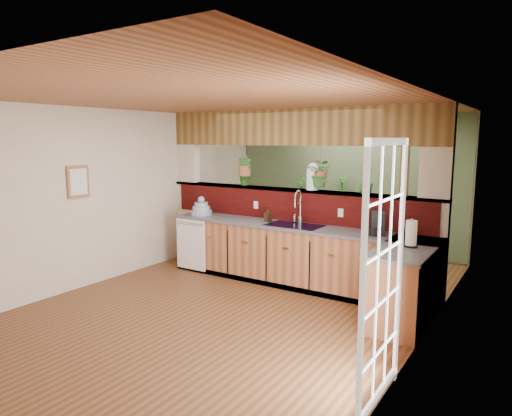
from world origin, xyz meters
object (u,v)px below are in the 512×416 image
Objects in this scene: dish_stack at (201,209)px; shelving_console at (319,223)px; soap_dispenser at (268,215)px; coffee_maker at (377,224)px; faucet at (299,206)px; paper_towel at (411,234)px; glass_jar at (312,176)px.

dish_stack reaches higher than shelving_console.
coffee_maker reaches higher than soap_dispenser.
faucet reaches higher than dish_stack.
dish_stack is 3.54m from paper_towel.
faucet is 0.49m from glass_jar.
soap_dispenser is 0.51× the size of glass_jar.
soap_dispenser is 2.31m from paper_towel.
glass_jar is (0.57, 0.33, 0.59)m from soap_dispenser.
paper_towel is (1.79, -0.61, -0.12)m from faucet.
paper_towel reaches higher than coffee_maker.
glass_jar is at bearing -76.17° from shelving_console.
coffee_maker is (1.70, -0.04, 0.04)m from soap_dispenser.
shelving_console is at bearing 65.12° from dish_stack.
glass_jar is (-1.13, 0.37, 0.55)m from coffee_maker.
paper_towel reaches higher than shelving_console.
glass_jar is 0.27× the size of shelving_console.
coffee_maker is 3.01m from shelving_console.
coffee_maker is (1.24, -0.15, -0.12)m from faucet.
soap_dispenser is at bearing 2.91° from dish_stack.
coffee_maker is at bearing -6.72° from faucet.
glass_jar is at bearing 30.09° from soap_dispenser.
dish_stack is 2.96m from coffee_maker.
glass_jar is at bearing 12.22° from dish_stack.
coffee_maker is 1.31m from glass_jar.
soap_dispenser is 0.65× the size of coffee_maker.
dish_stack is 1.26m from soap_dispenser.
shelving_console is at bearing 107.20° from faucet.
faucet is 1.90m from paper_towel.
dish_stack is 0.88× the size of glass_jar.
faucet is at bearing 150.18° from coffee_maker.
shelving_console is (-1.89, 2.27, -0.55)m from coffee_maker.
coffee_maker is (2.96, 0.03, 0.05)m from dish_stack.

